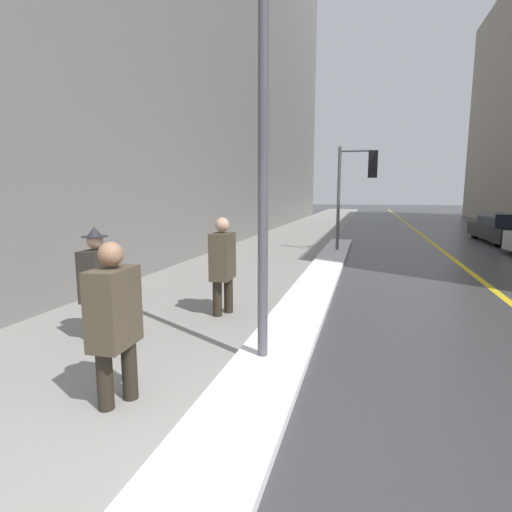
% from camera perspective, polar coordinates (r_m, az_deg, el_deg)
% --- Properties ---
extents(ground_plane, '(160.00, 160.00, 0.00)m').
position_cam_1_polar(ground_plane, '(3.24, -14.34, -30.49)').
color(ground_plane, '#38383A').
extents(sidewalk_slab, '(4.00, 80.00, 0.01)m').
position_cam_1_polar(sidewalk_slab, '(17.58, 4.64, 2.14)').
color(sidewalk_slab, gray).
rests_on(sidewalk_slab, ground).
extents(road_centre_stripe, '(0.16, 80.00, 0.00)m').
position_cam_1_polar(road_centre_stripe, '(17.47, 24.34, 1.33)').
color(road_centre_stripe, gold).
rests_on(road_centre_stripe, ground).
extents(snow_bank_curb, '(0.88, 17.02, 0.11)m').
position_cam_1_polar(snow_bank_curb, '(9.38, 8.82, -3.52)').
color(snow_bank_curb, white).
rests_on(snow_bank_curb, ground).
extents(lamp_post, '(0.28, 0.28, 4.88)m').
position_cam_1_polar(lamp_post, '(4.70, 1.03, 19.66)').
color(lamp_post, '#515156').
rests_on(lamp_post, ground).
extents(traffic_light_near, '(1.31, 0.32, 3.64)m').
position_cam_1_polar(traffic_light_near, '(14.33, 14.60, 10.90)').
color(traffic_light_near, '#515156').
rests_on(traffic_light_near, ground).
extents(pedestrian_trailing, '(0.33, 0.53, 1.61)m').
position_cam_1_polar(pedestrian_trailing, '(4.05, -19.59, -8.16)').
color(pedestrian_trailing, '#2A241B').
rests_on(pedestrian_trailing, ground).
extents(pedestrian_in_fedora, '(0.34, 0.51, 1.60)m').
position_cam_1_polar(pedestrian_in_fedora, '(5.96, -21.73, -3.08)').
color(pedestrian_in_fedora, black).
rests_on(pedestrian_in_fedora, ground).
extents(pedestrian_with_shoulder_bag, '(0.34, 0.76, 1.66)m').
position_cam_1_polar(pedestrian_with_shoulder_bag, '(6.72, -4.77, -0.80)').
color(pedestrian_with_shoulder_bag, '#2A241B').
rests_on(pedestrian_with_shoulder_bag, ground).
extents(parked_car_black, '(1.86, 4.92, 1.25)m').
position_cam_1_polar(parked_car_black, '(20.06, 32.02, 3.33)').
color(parked_car_black, black).
rests_on(parked_car_black, ground).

